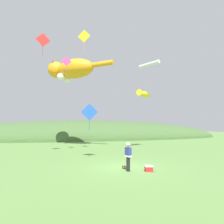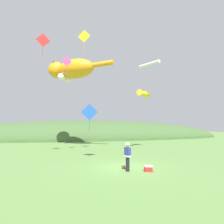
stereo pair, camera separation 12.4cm
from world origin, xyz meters
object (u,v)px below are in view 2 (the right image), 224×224
picnic_cooler (148,169)px  kite_diamond_gold (84,36)px  kite_diamond_blue (89,112)px  kite_fish_windsock (145,94)px  kite_spool (123,167)px  kite_tube_streamer (150,64)px  festival_attendant (128,156)px  kite_diamond_red (43,40)px  kite_diamond_pink (67,61)px  kite_giant_cat (72,70)px

picnic_cooler → kite_diamond_gold: kite_diamond_gold is taller
kite_diamond_blue → picnic_cooler: bearing=-52.7°
kite_fish_windsock → kite_diamond_blue: size_ratio=1.12×
kite_spool → kite_tube_streamer: bearing=53.2°
festival_attendant → kite_diamond_red: bearing=140.8°
kite_spool → kite_diamond_red: (-6.03, 4.33, 10.23)m
kite_tube_streamer → kite_diamond_pink: kite_tube_streamer is taller
festival_attendant → kite_diamond_red: 12.27m
kite_spool → kite_tube_streamer: (5.25, 7.03, 9.90)m
kite_diamond_pink → kite_diamond_blue: bearing=-51.5°
kite_fish_windsock → kite_giant_cat: bearing=162.1°
kite_tube_streamer → kite_diamond_red: 11.60m
festival_attendant → picnic_cooler: bearing=-15.9°
festival_attendant → kite_tube_streamer: size_ratio=0.72×
festival_attendant → kite_tube_streamer: 12.95m
kite_giant_cat → kite_diamond_red: size_ratio=3.79×
kite_spool → kite_fish_windsock: 12.28m
picnic_cooler → kite_tube_streamer: bearing=64.0°
picnic_cooler → kite_fish_windsock: 12.50m
kite_giant_cat → kite_diamond_pink: kite_giant_cat is taller
festival_attendant → kite_tube_streamer: kite_tube_streamer is taller
kite_fish_windsock → kite_diamond_blue: (-7.33, -5.44, -2.81)m
picnic_cooler → kite_diamond_pink: kite_diamond_pink is taller
kite_diamond_blue → kite_fish_windsock: bearing=36.6°
kite_diamond_gold → kite_diamond_red: bearing=-167.2°
kite_diamond_red → kite_diamond_pink: bearing=39.8°
kite_spool → kite_diamond_red: bearing=144.3°
kite_spool → kite_giant_cat: kite_giant_cat is taller
kite_tube_streamer → kite_diamond_pink: 9.41m
kite_diamond_gold → kite_diamond_red: kite_diamond_gold is taller
kite_giant_cat → kite_fish_windsock: kite_giant_cat is taller
kite_fish_windsock → kite_diamond_pink: (-9.40, -2.84, 2.38)m
kite_spool → kite_tube_streamer: kite_tube_streamer is taller
kite_diamond_blue → kite_diamond_gold: 7.76m
kite_tube_streamer → kite_diamond_blue: size_ratio=1.05×
kite_diamond_blue → kite_diamond_red: size_ratio=1.09×
kite_tube_streamer → kite_giant_cat: bearing=152.3°
festival_attendant → kite_giant_cat: size_ratio=0.22×
kite_fish_windsock → kite_diamond_gold: 9.79m
festival_attendant → kite_diamond_red: kite_diamond_red is taller
kite_spool → picnic_cooler: size_ratio=0.42×
kite_diamond_blue → kite_diamond_pink: kite_diamond_pink is taller
kite_giant_cat → kite_fish_windsock: bearing=-17.9°
kite_fish_windsock → kite_diamond_blue: 9.55m
festival_attendant → kite_diamond_gold: kite_diamond_gold is taller
festival_attendant → picnic_cooler: (1.24, -0.35, -0.77)m
kite_fish_windsock → kite_tube_streamer: size_ratio=1.07×
kite_giant_cat → kite_diamond_red: (-2.38, -7.37, 0.12)m
festival_attendant → picnic_cooler: 1.50m
festival_attendant → kite_diamond_pink: 11.35m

